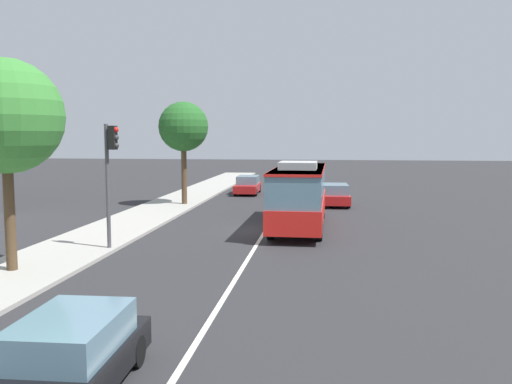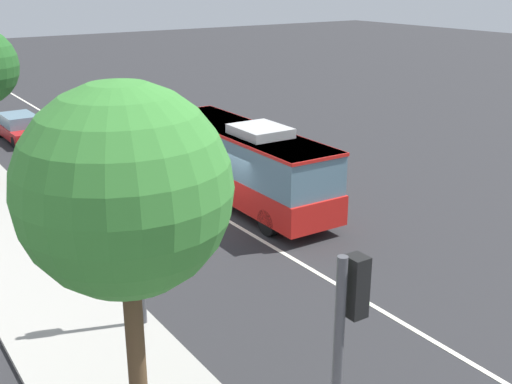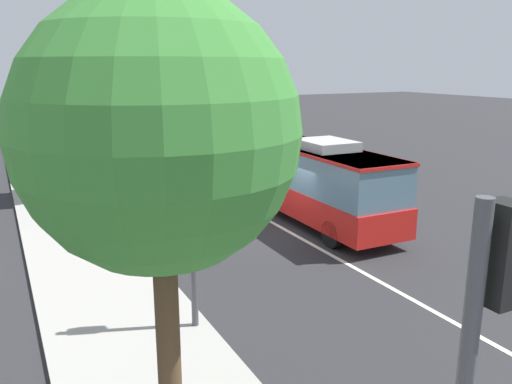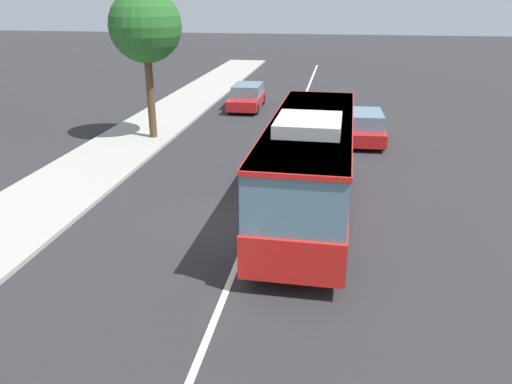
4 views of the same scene
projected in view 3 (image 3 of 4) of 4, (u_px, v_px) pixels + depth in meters
The scene contains 10 objects.
ground_plane at pixel (288, 231), 19.89m from camera, with size 160.00×160.00×0.00m, color #28282B.
sidewalk_kerb at pixel (91, 262), 16.60m from camera, with size 80.00×3.73×0.14m, color #9E9B93.
lane_centre_line at pixel (288, 231), 19.89m from camera, with size 76.00×0.16×0.01m, color silver.
transit_bus at pixel (309, 176), 21.13m from camera, with size 10.04×2.65×3.46m.
sedan_red at pixel (110, 154), 32.87m from camera, with size 4.54×1.90×1.46m.
sedan_red_ahead at pixel (252, 161), 30.32m from camera, with size 4.57×1.99×1.46m.
traffic_light_near_corner at pixel (478, 367), 4.73m from camera, with size 0.32×0.62×5.20m.
traffic_light_mid_block at pixel (198, 187), 11.68m from camera, with size 0.35×0.62×5.20m.
street_tree_kerbside_left at pixel (68, 87), 23.52m from camera, with size 3.31×3.31×6.99m.
street_tree_kerbside_centre at pixel (159, 135), 6.92m from camera, with size 3.88×3.88×7.32m.
Camera 3 is at (-16.30, 9.72, 6.27)m, focal length 36.01 mm.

